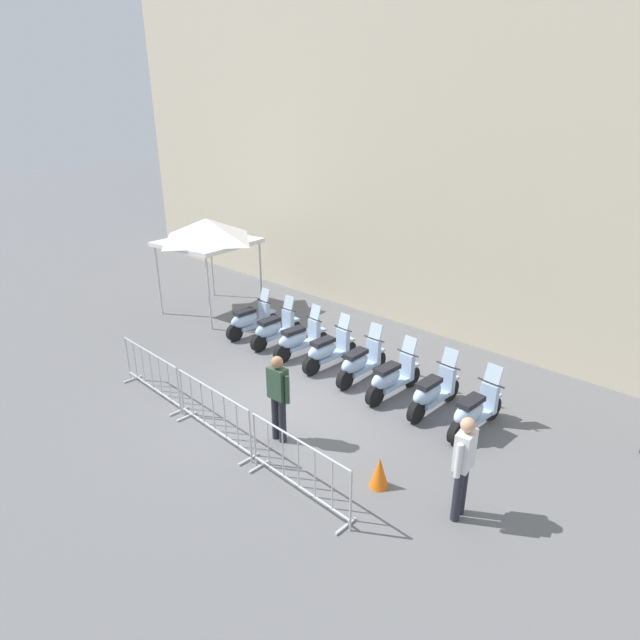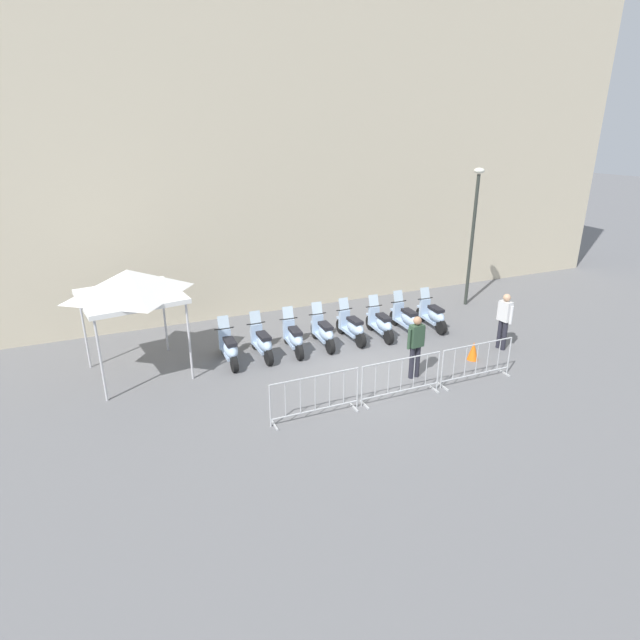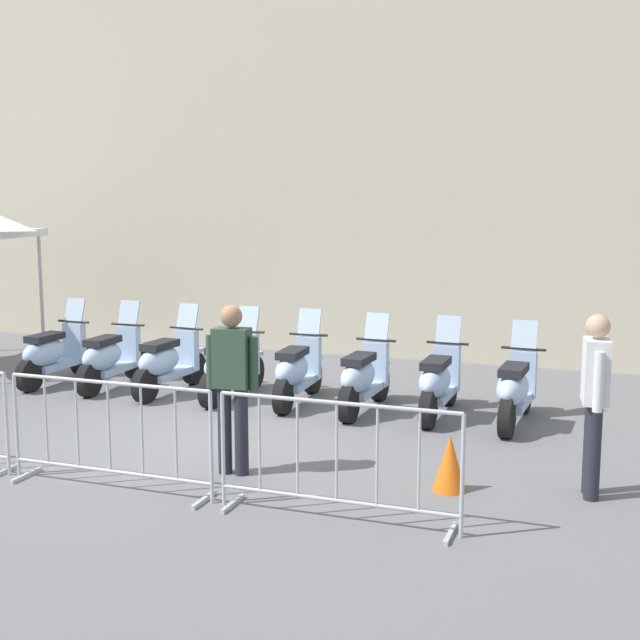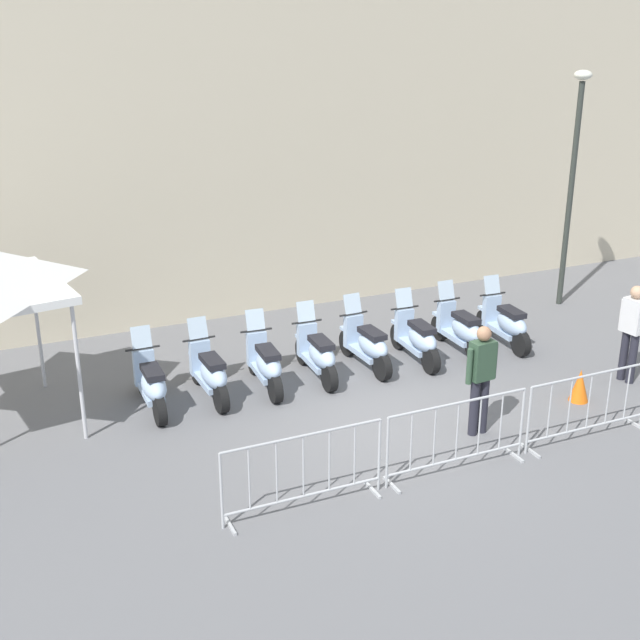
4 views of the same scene
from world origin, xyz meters
TOP-DOWN VIEW (x-y plane):
  - ground_plane at (0.00, 0.00)m, footprint 120.00×120.00m
  - motorcycle_0 at (-3.08, 2.35)m, footprint 0.65×1.72m
  - motorcycle_1 at (-2.11, 2.23)m, footprint 0.61×1.72m
  - motorcycle_2 at (-1.16, 2.07)m, footprint 0.70×1.71m
  - motorcycle_3 at (-0.19, 1.95)m, footprint 0.67×1.71m
  - motorcycle_4 at (0.78, 1.83)m, footprint 0.59×1.72m
  - motorcycle_5 at (1.72, 1.59)m, footprint 0.68×1.71m
  - motorcycle_6 at (2.69, 1.51)m, footprint 0.65×1.72m
  - motorcycle_7 at (3.64, 1.29)m, footprint 0.69×1.71m
  - barrier_segment_1 at (-0.27, -1.71)m, footprint 2.18×0.75m
  - barrier_segment_2 at (2.00, -2.06)m, footprint 2.18×0.75m
  - officer_near_row_end at (4.24, -1.03)m, footprint 0.23×0.55m
  - officer_mid_plaza at (0.76, -1.05)m, footprint 0.55×0.24m
  - traffic_cone at (2.93, -1.12)m, footprint 0.32×0.32m

SIDE VIEW (x-z plane):
  - ground_plane at x=0.00m, z-range 0.00..0.00m
  - traffic_cone at x=2.93m, z-range 0.00..0.55m
  - motorcycle_0 at x=-3.08m, z-range -0.16..1.07m
  - motorcycle_1 at x=-2.11m, z-range -0.16..1.07m
  - motorcycle_2 at x=-1.16m, z-range -0.16..1.07m
  - motorcycle_3 at x=-0.19m, z-range -0.16..1.07m
  - motorcycle_4 at x=0.78m, z-range -0.16..1.07m
  - motorcycle_5 at x=1.72m, z-range -0.16..1.07m
  - motorcycle_6 at x=2.69m, z-range -0.16..1.07m
  - motorcycle_7 at x=3.64m, z-range -0.16..1.07m
  - barrier_segment_1 at x=-0.27m, z-range -0.01..1.06m
  - barrier_segment_2 at x=2.00m, z-range -0.01..1.06m
  - officer_near_row_end at x=4.24m, z-range 0.12..1.85m
  - officer_mid_plaza at x=0.76m, z-range 0.12..1.85m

